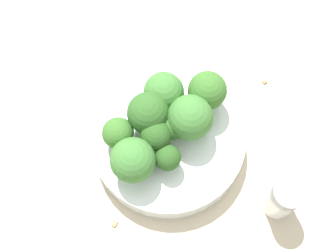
{
  "coord_description": "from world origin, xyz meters",
  "views": [
    {
      "loc": [
        0.03,
        0.21,
        0.62
      ],
      "look_at": [
        0.0,
        0.0,
        0.07
      ],
      "focal_mm": 50.0,
      "sensor_mm": 36.0,
      "label": 1
    }
  ],
  "objects": [
    {
      "name": "broccoli_floret_1",
      "position": [
        0.02,
        -0.02,
        0.08
      ],
      "size": [
        0.05,
        0.05,
        0.07
      ],
      "color": "#8EB770",
      "rests_on": "bowl"
    },
    {
      "name": "broccoli_floret_4",
      "position": [
        0.06,
        0.0,
        0.07
      ],
      "size": [
        0.04,
        0.04,
        0.05
      ],
      "color": "#84AD66",
      "rests_on": "bowl"
    },
    {
      "name": "pepper_shaker",
      "position": [
        -0.13,
        0.1,
        0.04
      ],
      "size": [
        0.04,
        0.04,
        0.08
      ],
      "color": "silver",
      "rests_on": "ground_plane"
    },
    {
      "name": "ground_plane",
      "position": [
        0.0,
        0.0,
        0.0
      ],
      "size": [
        3.0,
        3.0,
        0.0
      ],
      "primitive_type": "plane",
      "color": "beige"
    },
    {
      "name": "broccoli_floret_7",
      "position": [
        -0.06,
        -0.04,
        0.08
      ],
      "size": [
        0.05,
        0.05,
        0.07
      ],
      "color": "#7A9E5B",
      "rests_on": "bowl"
    },
    {
      "name": "broccoli_floret_2",
      "position": [
        -0.01,
        0.0,
        0.07
      ],
      "size": [
        0.03,
        0.03,
        0.05
      ],
      "color": "#7A9E5B",
      "rests_on": "bowl"
    },
    {
      "name": "broccoli_floret_8",
      "position": [
        0.05,
        0.04,
        0.07
      ],
      "size": [
        0.06,
        0.06,
        0.07
      ],
      "color": "#84AD66",
      "rests_on": "bowl"
    },
    {
      "name": "broccoli_floret_3",
      "position": [
        0.01,
        0.04,
        0.06
      ],
      "size": [
        0.03,
        0.03,
        0.04
      ],
      "color": "#8EB770",
      "rests_on": "bowl"
    },
    {
      "name": "broccoli_floret_0",
      "position": [
        -0.03,
        -0.01,
        0.08
      ],
      "size": [
        0.06,
        0.06,
        0.07
      ],
      "color": "#8EB770",
      "rests_on": "bowl"
    },
    {
      "name": "bowl",
      "position": [
        0.0,
        0.0,
        0.02
      ],
      "size": [
        0.21,
        0.21,
        0.04
      ],
      "primitive_type": "cylinder",
      "color": "silver",
      "rests_on": "ground_plane"
    },
    {
      "name": "broccoli_floret_5",
      "position": [
        0.0,
        -0.05,
        0.07
      ],
      "size": [
        0.05,
        0.05,
        0.06
      ],
      "color": "#8EB770",
      "rests_on": "bowl"
    },
    {
      "name": "almond_crumb_0",
      "position": [
        -0.15,
        -0.08,
        0.0
      ],
      "size": [
        0.01,
        0.01,
        0.01
      ],
      "primitive_type": "cube",
      "rotation": [
        0.0,
        0.0,
        3.49
      ],
      "color": "olive",
      "rests_on": "ground_plane"
    },
    {
      "name": "broccoli_floret_6",
      "position": [
        0.02,
        0.01,
        0.07
      ],
      "size": [
        0.04,
        0.04,
        0.06
      ],
      "color": "#84AD66",
      "rests_on": "bowl"
    },
    {
      "name": "almond_crumb_1",
      "position": [
        0.08,
        0.1,
        0.0
      ],
      "size": [
        0.01,
        0.01,
        0.01
      ],
      "primitive_type": "cube",
      "rotation": [
        0.0,
        0.0,
        1.03
      ],
      "color": "tan",
      "rests_on": "ground_plane"
    }
  ]
}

